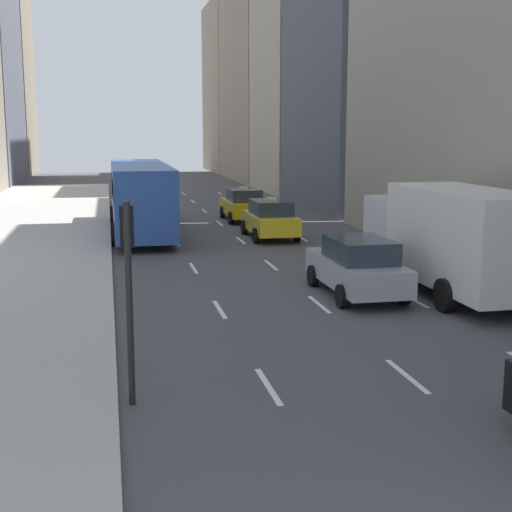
# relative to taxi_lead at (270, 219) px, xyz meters

# --- Properties ---
(sidewalk_left) EXTENTS (8.00, 66.00, 0.15)m
(sidewalk_left) POSITION_rel_taxi_lead_xyz_m (-11.00, 0.65, -0.81)
(sidewalk_left) COLOR #ADAAA3
(sidewalk_left) RESTS_ON ground
(lane_markings) EXTENTS (5.72, 56.00, 0.01)m
(lane_markings) POSITION_rel_taxi_lead_xyz_m (-1.40, -3.35, -0.87)
(lane_markings) COLOR white
(lane_markings) RESTS_ON ground
(building_row_right) EXTENTS (6.00, 86.51, 33.82)m
(building_row_right) POSITION_rel_taxi_lead_xyz_m (8.00, 16.74, 12.43)
(building_row_right) COLOR #4C515B
(building_row_right) RESTS_ON ground
(taxi_lead) EXTENTS (2.02, 4.40, 1.87)m
(taxi_lead) POSITION_rel_taxi_lead_xyz_m (0.00, 0.00, 0.00)
(taxi_lead) COLOR yellow
(taxi_lead) RESTS_ON ground
(taxi_second) EXTENTS (2.02, 4.40, 1.87)m
(taxi_second) POSITION_rel_taxi_lead_xyz_m (0.00, 6.44, 0.00)
(taxi_second) COLOR yellow
(taxi_second) RESTS_ON ground
(sedan_black_near) EXTENTS (2.02, 4.56, 1.72)m
(sedan_black_near) POSITION_rel_taxi_lead_xyz_m (0.00, -11.49, -0.01)
(sedan_black_near) COLOR #9EA0A5
(sedan_black_near) RESTS_ON ground
(city_bus) EXTENTS (2.80, 11.61, 3.25)m
(city_bus) POSITION_rel_taxi_lead_xyz_m (-5.61, 2.57, 0.91)
(city_bus) COLOR #2D519E
(city_bus) RESTS_ON ground
(box_truck) EXTENTS (2.58, 8.40, 3.15)m
(box_truck) POSITION_rel_taxi_lead_xyz_m (2.80, -11.62, 0.83)
(box_truck) COLOR silver
(box_truck) RESTS_ON ground
(traffic_light_pole) EXTENTS (0.24, 0.42, 3.60)m
(traffic_light_pole) POSITION_rel_taxi_lead_xyz_m (-6.75, -18.64, 1.53)
(traffic_light_pole) COLOR black
(traffic_light_pole) RESTS_ON ground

